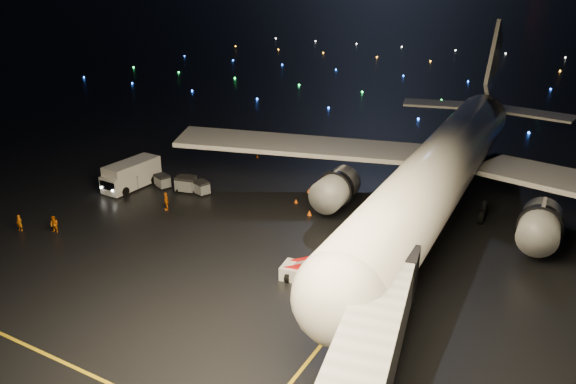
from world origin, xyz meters
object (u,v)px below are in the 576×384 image
at_px(baggage_cart_1, 201,188).
at_px(crew_a, 19,223).
at_px(belt_loader, 312,261).
at_px(crew_b, 54,225).
at_px(service_truck, 132,174).
at_px(crew_c, 166,201).
at_px(baggage_cart_3, 133,180).
at_px(airliner, 452,128).
at_px(baggage_cart_0, 186,184).
at_px(baggage_cart_4, 113,186).
at_px(baggage_cart_2, 162,181).

bearing_deg(baggage_cart_1, crew_a, -101.07).
distance_m(belt_loader, crew_b, 25.87).
distance_m(service_truck, baggage_cart_1, 8.55).
relative_size(crew_c, baggage_cart_1, 1.08).
distance_m(service_truck, crew_b, 12.99).
bearing_deg(crew_a, baggage_cart_1, 44.04).
height_order(service_truck, baggage_cart_3, service_truck).
height_order(airliner, service_truck, airliner).
xyz_separation_m(baggage_cart_0, baggage_cart_1, (1.96, 0.25, -0.14)).
height_order(belt_loader, crew_b, belt_loader).
relative_size(crew_b, baggage_cart_0, 0.80).
xyz_separation_m(airliner, baggage_cart_4, (-33.45, -14.15, -7.76)).
bearing_deg(crew_b, baggage_cart_0, 63.51).
relative_size(crew_b, crew_c, 0.88).
relative_size(service_truck, baggage_cart_2, 4.66).
relative_size(baggage_cart_2, baggage_cart_4, 0.85).
xyz_separation_m(crew_a, baggage_cart_2, (4.36, 15.57, -0.04)).
xyz_separation_m(baggage_cart_1, baggage_cart_2, (-5.16, -0.54, 0.00)).
bearing_deg(belt_loader, baggage_cart_4, 159.96).
bearing_deg(crew_b, baggage_cart_1, 57.04).
height_order(belt_loader, baggage_cart_0, belt_loader).
relative_size(service_truck, baggage_cart_4, 3.96).
xyz_separation_m(baggage_cart_2, baggage_cart_4, (-3.58, -4.14, 0.14)).
distance_m(belt_loader, service_truck, 28.99).
xyz_separation_m(crew_a, crew_c, (9.04, 10.79, 0.17)).
bearing_deg(airliner, belt_loader, -106.75).
relative_size(belt_loader, crew_a, 4.58).
relative_size(crew_b, baggage_cart_2, 0.95).
distance_m(baggage_cart_1, baggage_cart_3, 8.41).
relative_size(service_truck, baggage_cart_1, 4.66).
bearing_deg(crew_c, airliner, 77.88).
height_order(crew_c, baggage_cart_3, crew_c).
height_order(crew_a, crew_b, crew_b).
distance_m(airliner, crew_a, 43.45).
xyz_separation_m(crew_b, baggage_cart_4, (-2.58, 10.13, 0.05)).
xyz_separation_m(service_truck, baggage_cart_2, (3.12, 1.47, -0.78)).
distance_m(crew_c, baggage_cart_1, 5.35).
height_order(airliner, belt_loader, airliner).
bearing_deg(airliner, crew_b, -143.76).
height_order(baggage_cart_2, baggage_cart_3, baggage_cart_3).
distance_m(service_truck, baggage_cart_2, 3.54).
xyz_separation_m(baggage_cart_1, baggage_cart_3, (-8.12, -2.20, 0.11)).
relative_size(crew_b, baggage_cart_4, 0.80).
xyz_separation_m(belt_loader, crew_c, (-19.85, 5.41, -0.81)).
relative_size(belt_loader, baggage_cart_0, 3.46).
bearing_deg(baggage_cart_4, baggage_cart_0, 24.02).
bearing_deg(baggage_cart_0, belt_loader, -37.96).
height_order(airliner, baggage_cart_4, airliner).
bearing_deg(belt_loader, service_truck, 154.62).
relative_size(airliner, baggage_cart_3, 29.45).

